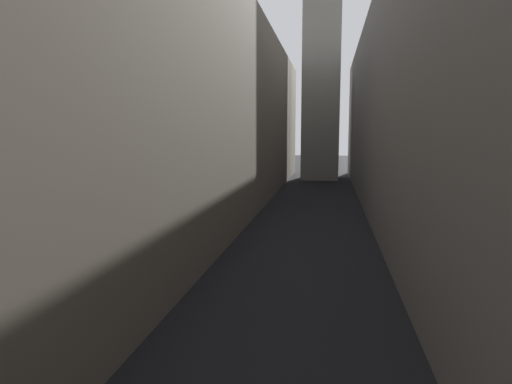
# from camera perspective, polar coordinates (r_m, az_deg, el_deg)

# --- Properties ---
(ground_plane) EXTENTS (264.00, 264.00, 0.00)m
(ground_plane) POSITION_cam_1_polar(r_m,az_deg,el_deg) (40.55, 6.64, -4.42)
(ground_plane) COLOR black
(building_block_left) EXTENTS (10.45, 108.00, 21.12)m
(building_block_left) POSITION_cam_1_polar(r_m,az_deg,el_deg) (43.54, -7.49, 10.36)
(building_block_left) COLOR #756B5B
(building_block_left) RESTS_ON ground
(building_block_right) EXTENTS (14.18, 108.00, 21.26)m
(building_block_right) POSITION_cam_1_polar(r_m,az_deg,el_deg) (43.09, 24.23, 9.90)
(building_block_right) COLOR slate
(building_block_right) RESTS_ON ground
(clock_tower) EXTENTS (7.26, 7.26, 55.22)m
(clock_tower) POSITION_cam_1_polar(r_m,az_deg,el_deg) (85.15, 8.44, 21.25)
(clock_tower) COLOR gray
(clock_tower) RESTS_ON ground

